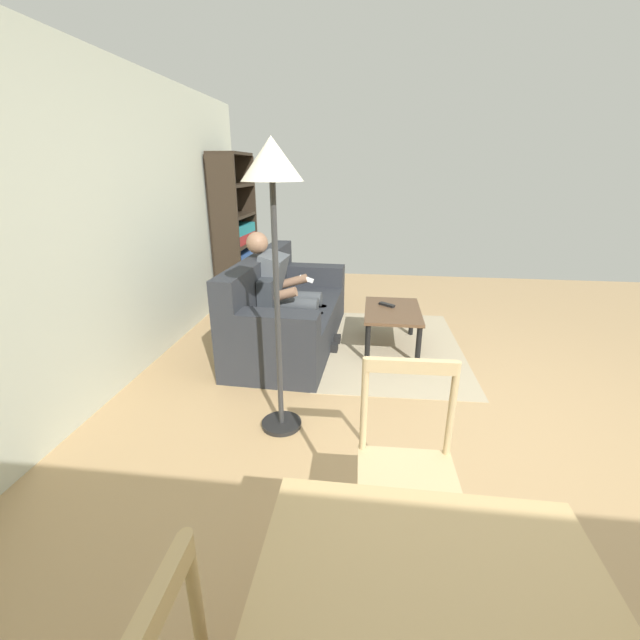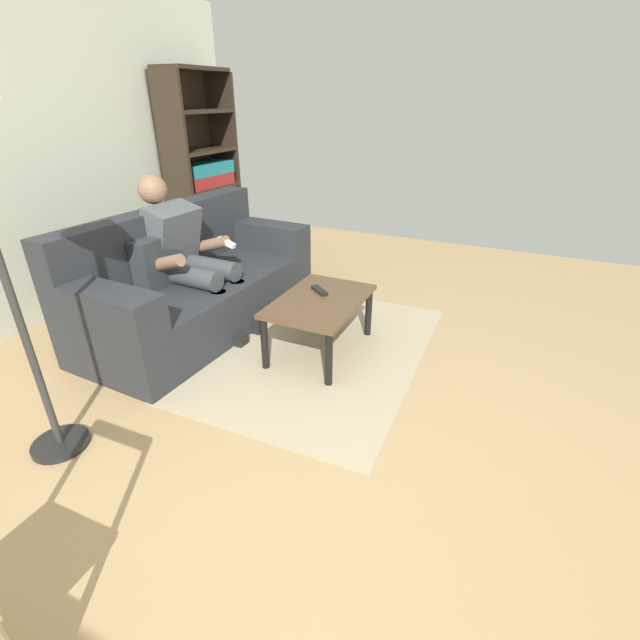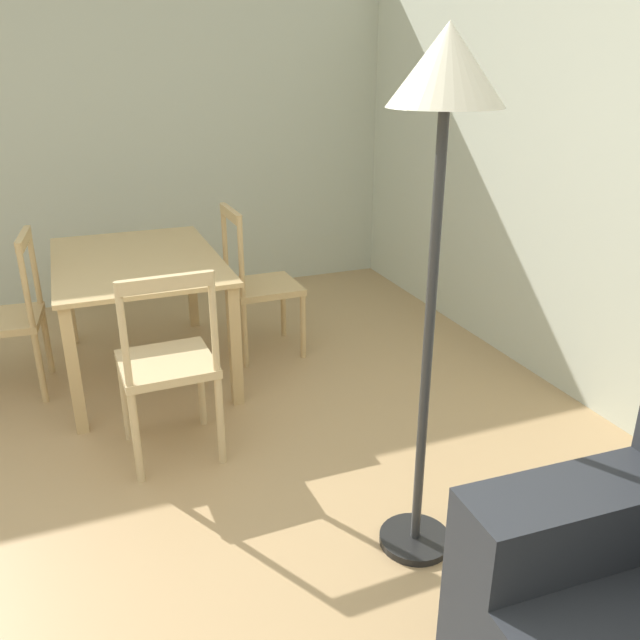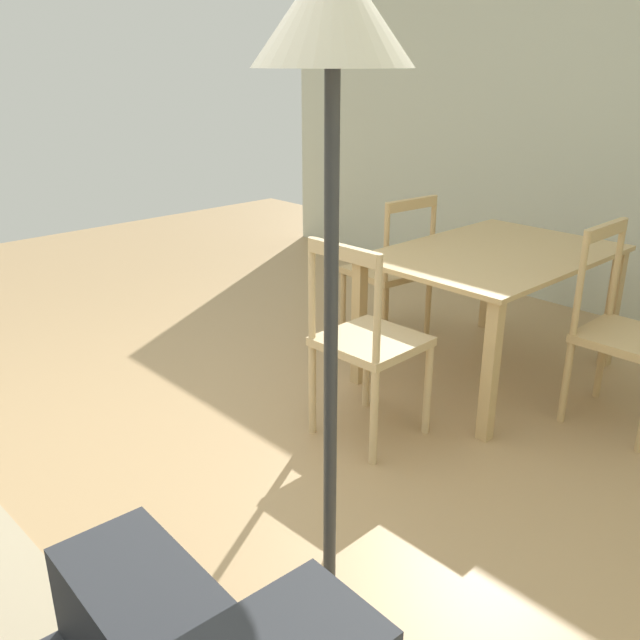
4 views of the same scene
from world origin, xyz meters
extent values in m
plane|color=tan|center=(0.00, 0.00, 0.00)|extent=(8.94, 8.94, 0.00)
cube|color=beige|center=(-3.47, 0.00, 1.26)|extent=(0.12, 5.33, 2.51)
cube|color=tan|center=(-2.03, 0.42, 0.70)|extent=(1.32, 0.92, 0.02)
cube|color=tan|center=(-2.64, 0.01, 0.34)|extent=(0.06, 0.06, 0.69)
cube|color=tan|center=(-1.42, 0.01, 0.34)|extent=(0.06, 0.06, 0.69)
cube|color=tan|center=(-2.64, 0.83, 0.34)|extent=(0.06, 0.06, 0.69)
cube|color=tan|center=(-1.42, 0.83, 0.34)|extent=(0.06, 0.06, 0.69)
cube|color=tan|center=(-2.03, 1.18, 0.44)|extent=(0.42, 0.42, 0.04)
cylinder|color=tan|center=(-1.84, 1.00, 0.22)|extent=(0.04, 0.04, 0.44)
cylinder|color=tan|center=(-2.22, 0.99, 0.22)|extent=(0.04, 0.04, 0.44)
cylinder|color=tan|center=(-1.84, 1.00, 0.70)|extent=(0.03, 0.03, 0.51)
cylinder|color=tan|center=(-2.22, 0.99, 0.70)|extent=(0.03, 0.03, 0.51)
cube|color=tan|center=(-2.03, 0.99, 0.92)|extent=(0.38, 0.04, 0.06)
cube|color=#D1B27F|center=(-1.07, 0.42, 0.47)|extent=(0.43, 0.43, 0.04)
cylinder|color=#D1B27F|center=(-1.27, 0.61, 0.23)|extent=(0.04, 0.04, 0.47)
cylinder|color=#D1B27F|center=(-1.26, 0.23, 0.23)|extent=(0.04, 0.04, 0.47)
cylinder|color=#D1B27F|center=(-0.89, 0.62, 0.23)|extent=(0.04, 0.04, 0.47)
cylinder|color=#D1B27F|center=(-0.88, 0.24, 0.23)|extent=(0.04, 0.04, 0.47)
cylinder|color=#D1B27F|center=(-0.89, 0.62, 0.71)|extent=(0.03, 0.03, 0.48)
cylinder|color=#D1B27F|center=(-0.88, 0.24, 0.71)|extent=(0.03, 0.03, 0.48)
cube|color=#D1B27F|center=(-0.88, 0.43, 0.92)|extent=(0.05, 0.38, 0.06)
cube|color=tan|center=(-2.03, -0.34, 0.43)|extent=(0.46, 0.46, 0.04)
cylinder|color=tan|center=(-2.24, -0.51, 0.22)|extent=(0.04, 0.04, 0.43)
cylinder|color=tan|center=(-1.86, -0.54, 0.22)|extent=(0.04, 0.04, 0.43)
cylinder|color=tan|center=(-2.21, -0.13, 0.22)|extent=(0.04, 0.04, 0.43)
cylinder|color=tan|center=(-1.83, -0.16, 0.22)|extent=(0.04, 0.04, 0.43)
cylinder|color=tan|center=(-2.21, -0.13, 0.67)|extent=(0.03, 0.03, 0.48)
cylinder|color=tan|center=(-1.83, -0.16, 0.67)|extent=(0.03, 0.03, 0.48)
cube|color=tan|center=(-2.02, -0.15, 0.88)|extent=(0.38, 0.07, 0.06)
cylinder|color=black|center=(-0.07, 1.19, 0.01)|extent=(0.28, 0.28, 0.03)
cylinder|color=#333333|center=(-0.07, 1.19, 0.82)|extent=(0.04, 0.04, 1.64)
cone|color=beige|center=(-0.07, 1.19, 1.76)|extent=(0.36, 0.36, 0.24)
camera|label=1|loc=(-2.48, 0.62, 1.70)|focal=23.05mm
camera|label=2|loc=(-1.13, -0.80, 1.64)|focal=25.12mm
camera|label=3|loc=(1.68, 0.10, 1.77)|focal=36.18mm
camera|label=4|loc=(1.02, 2.32, 1.65)|focal=37.86mm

